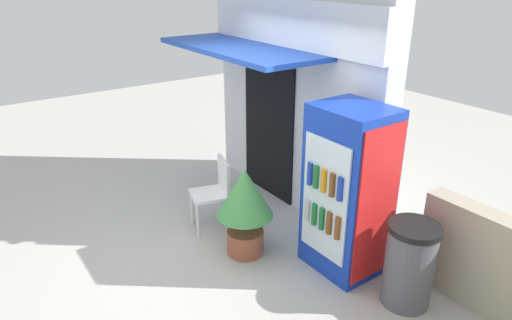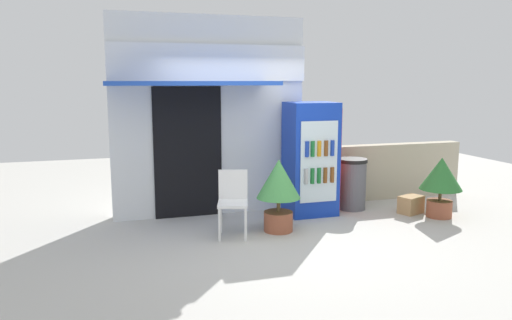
{
  "view_description": "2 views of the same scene",
  "coord_description": "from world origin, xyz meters",
  "px_view_note": "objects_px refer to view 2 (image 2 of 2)",
  "views": [
    {
      "loc": [
        3.95,
        -2.14,
        3.03
      ],
      "look_at": [
        0.19,
        0.52,
        1.07
      ],
      "focal_mm": 32.05,
      "sensor_mm": 36.0,
      "label": 1
    },
    {
      "loc": [
        -2.02,
        -6.06,
        2.14
      ],
      "look_at": [
        0.03,
        0.62,
        1.0
      ],
      "focal_mm": 34.29,
      "sensor_mm": 36.0,
      "label": 2
    }
  ],
  "objects_px": {
    "drink_cooler": "(311,159)",
    "plastic_chair": "(233,198)",
    "potted_plant_curbside": "(441,179)",
    "cardboard_box": "(411,205)",
    "potted_plant_near_shop": "(279,187)",
    "trash_bin": "(352,184)"
  },
  "relations": [
    {
      "from": "drink_cooler",
      "to": "trash_bin",
      "type": "bearing_deg",
      "value": 5.01
    },
    {
      "from": "potted_plant_curbside",
      "to": "cardboard_box",
      "type": "height_order",
      "value": "potted_plant_curbside"
    },
    {
      "from": "plastic_chair",
      "to": "potted_plant_curbside",
      "type": "distance_m",
      "value": 3.35
    },
    {
      "from": "drink_cooler",
      "to": "potted_plant_curbside",
      "type": "bearing_deg",
      "value": -22.94
    },
    {
      "from": "drink_cooler",
      "to": "cardboard_box",
      "type": "distance_m",
      "value": 1.81
    },
    {
      "from": "potted_plant_curbside",
      "to": "cardboard_box",
      "type": "xyz_separation_m",
      "value": [
        -0.3,
        0.32,
        -0.47
      ]
    },
    {
      "from": "plastic_chair",
      "to": "potted_plant_curbside",
      "type": "height_order",
      "value": "potted_plant_curbside"
    },
    {
      "from": "trash_bin",
      "to": "cardboard_box",
      "type": "height_order",
      "value": "trash_bin"
    },
    {
      "from": "potted_plant_near_shop",
      "to": "trash_bin",
      "type": "distance_m",
      "value": 1.8
    },
    {
      "from": "plastic_chair",
      "to": "potted_plant_near_shop",
      "type": "distance_m",
      "value": 0.68
    },
    {
      "from": "potted_plant_near_shop",
      "to": "potted_plant_curbside",
      "type": "height_order",
      "value": "potted_plant_near_shop"
    },
    {
      "from": "trash_bin",
      "to": "cardboard_box",
      "type": "bearing_deg",
      "value": -34.06
    },
    {
      "from": "plastic_chair",
      "to": "potted_plant_curbside",
      "type": "xyz_separation_m",
      "value": [
        3.35,
        -0.07,
        0.08
      ]
    },
    {
      "from": "potted_plant_curbside",
      "to": "trash_bin",
      "type": "relative_size",
      "value": 1.11
    },
    {
      "from": "potted_plant_near_shop",
      "to": "potted_plant_curbside",
      "type": "xyz_separation_m",
      "value": [
        2.68,
        -0.06,
        -0.04
      ]
    },
    {
      "from": "plastic_chair",
      "to": "potted_plant_curbside",
      "type": "relative_size",
      "value": 0.95
    },
    {
      "from": "drink_cooler",
      "to": "trash_bin",
      "type": "xyz_separation_m",
      "value": [
        0.78,
        0.07,
        -0.47
      ]
    },
    {
      "from": "plastic_chair",
      "to": "cardboard_box",
      "type": "height_order",
      "value": "plastic_chair"
    },
    {
      "from": "plastic_chair",
      "to": "cardboard_box",
      "type": "distance_m",
      "value": 3.09
    },
    {
      "from": "potted_plant_near_shop",
      "to": "potted_plant_curbside",
      "type": "relative_size",
      "value": 1.09
    },
    {
      "from": "drink_cooler",
      "to": "plastic_chair",
      "type": "height_order",
      "value": "drink_cooler"
    },
    {
      "from": "drink_cooler",
      "to": "plastic_chair",
      "type": "distance_m",
      "value": 1.69
    }
  ]
}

